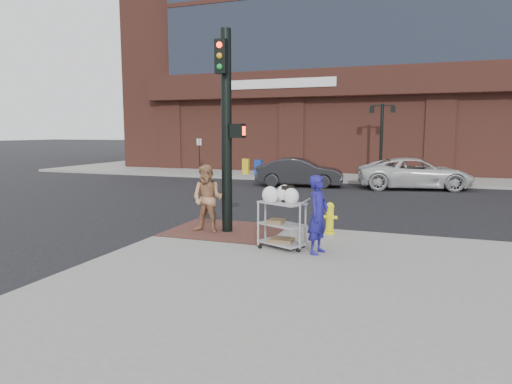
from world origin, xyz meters
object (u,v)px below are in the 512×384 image
at_px(woman_blue, 318,215).
at_px(fire_hydrant, 330,218).
at_px(traffic_signal_pole, 227,125).
at_px(minivan_white, 415,173).
at_px(lamp_post, 382,132).
at_px(sedan_dark, 300,172).
at_px(pedestrian_tan, 208,199).
at_px(utility_cart, 282,220).

distance_m(woman_blue, fire_hydrant, 1.95).
distance_m(traffic_signal_pole, woman_blue, 3.43).
bearing_deg(minivan_white, traffic_signal_pole, 147.31).
relative_size(lamp_post, minivan_white, 0.77).
bearing_deg(sedan_dark, fire_hydrant, -169.34).
bearing_deg(pedestrian_tan, sedan_dark, 93.89).
bearing_deg(utility_cart, fire_hydrant, 67.64).
bearing_deg(sedan_dark, minivan_white, -87.84).
bearing_deg(pedestrian_tan, lamp_post, 80.34).
height_order(pedestrian_tan, utility_cart, pedestrian_tan).
distance_m(lamp_post, pedestrian_tan, 15.80).
height_order(pedestrian_tan, sedan_dark, pedestrian_tan).
bearing_deg(minivan_white, lamp_post, 17.37).
distance_m(woman_blue, sedan_dark, 12.95).
height_order(lamp_post, fire_hydrant, lamp_post).
distance_m(traffic_signal_pole, sedan_dark, 11.44).
bearing_deg(minivan_white, pedestrian_tan, 145.77).
height_order(sedan_dark, fire_hydrant, sedan_dark).
bearing_deg(traffic_signal_pole, lamp_post, 80.76).
bearing_deg(utility_cart, woman_blue, -10.33).
distance_m(traffic_signal_pole, fire_hydrant, 3.43).
distance_m(traffic_signal_pole, minivan_white, 13.03).
relative_size(lamp_post, sedan_dark, 0.95).
distance_m(minivan_white, utility_cart, 13.46).
bearing_deg(sedan_dark, woman_blue, -171.53).
height_order(woman_blue, pedestrian_tan, pedestrian_tan).
bearing_deg(lamp_post, pedestrian_tan, -100.74).
distance_m(pedestrian_tan, fire_hydrant, 3.09).
xyz_separation_m(woman_blue, sedan_dark, (-3.61, 12.44, -0.28)).
height_order(woman_blue, fire_hydrant, woman_blue).
bearing_deg(fire_hydrant, woman_blue, -86.72).
relative_size(traffic_signal_pole, minivan_white, 0.96).
relative_size(woman_blue, sedan_dark, 0.39).
distance_m(lamp_post, fire_hydrant, 14.72).
distance_m(sedan_dark, fire_hydrant, 11.11).
distance_m(pedestrian_tan, minivan_white, 13.22).
height_order(sedan_dark, minivan_white, minivan_white).
relative_size(minivan_white, fire_hydrant, 6.56).
bearing_deg(lamp_post, traffic_signal_pole, -99.24).
xyz_separation_m(woman_blue, fire_hydrant, (-0.11, 1.90, -0.42)).
relative_size(traffic_signal_pole, fire_hydrant, 6.28).
relative_size(woman_blue, minivan_white, 0.32).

